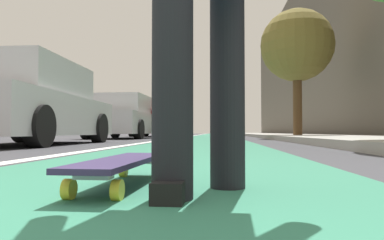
{
  "coord_description": "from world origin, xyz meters",
  "views": [
    {
      "loc": [
        -0.58,
        -0.33,
        0.22
      ],
      "look_at": [
        12.73,
        0.65,
        0.67
      ],
      "focal_mm": 33.69,
      "sensor_mm": 36.0,
      "label": 1
    }
  ],
  "objects_px": {
    "parked_car_far": "(156,123)",
    "street_tree_mid": "(297,46)",
    "traffic_light": "(186,83)",
    "parked_car_mid": "(125,118)",
    "parked_car_near": "(28,105)",
    "pedestrian_distant": "(159,114)",
    "skateboard": "(122,164)"
  },
  "relations": [
    {
      "from": "parked_car_mid",
      "to": "traffic_light",
      "type": "height_order",
      "value": "traffic_light"
    },
    {
      "from": "parked_car_far",
      "to": "street_tree_mid",
      "type": "relative_size",
      "value": 1.02
    },
    {
      "from": "parked_car_near",
      "to": "parked_car_far",
      "type": "height_order",
      "value": "parked_car_far"
    },
    {
      "from": "parked_car_mid",
      "to": "pedestrian_distant",
      "type": "height_order",
      "value": "pedestrian_distant"
    },
    {
      "from": "parked_car_far",
      "to": "parked_car_mid",
      "type": "bearing_deg",
      "value": 179.52
    },
    {
      "from": "parked_car_mid",
      "to": "street_tree_mid",
      "type": "bearing_deg",
      "value": -87.36
    },
    {
      "from": "traffic_light",
      "to": "pedestrian_distant",
      "type": "distance_m",
      "value": 8.73
    },
    {
      "from": "parked_car_near",
      "to": "pedestrian_distant",
      "type": "distance_m",
      "value": 6.73
    },
    {
      "from": "parked_car_mid",
      "to": "parked_car_near",
      "type": "bearing_deg",
      "value": 178.74
    },
    {
      "from": "parked_car_mid",
      "to": "pedestrian_distant",
      "type": "relative_size",
      "value": 3.0
    },
    {
      "from": "street_tree_mid",
      "to": "parked_car_near",
      "type": "bearing_deg",
      "value": 136.68
    },
    {
      "from": "traffic_light",
      "to": "parked_car_near",
      "type": "bearing_deg",
      "value": 174.49
    },
    {
      "from": "parked_car_near",
      "to": "parked_car_far",
      "type": "relative_size",
      "value": 0.89
    },
    {
      "from": "street_tree_mid",
      "to": "pedestrian_distant",
      "type": "xyz_separation_m",
      "value": [
        0.12,
        4.87,
        -2.35
      ]
    },
    {
      "from": "skateboard",
      "to": "parked_car_far",
      "type": "distance_m",
      "value": 17.11
    },
    {
      "from": "parked_car_far",
      "to": "pedestrian_distant",
      "type": "relative_size",
      "value": 3.03
    },
    {
      "from": "parked_car_near",
      "to": "pedestrian_distant",
      "type": "height_order",
      "value": "pedestrian_distant"
    },
    {
      "from": "parked_car_near",
      "to": "parked_car_mid",
      "type": "relative_size",
      "value": 0.9
    },
    {
      "from": "parked_car_near",
      "to": "street_tree_mid",
      "type": "height_order",
      "value": "street_tree_mid"
    },
    {
      "from": "skateboard",
      "to": "parked_car_far",
      "type": "relative_size",
      "value": 0.18
    },
    {
      "from": "parked_car_mid",
      "to": "skateboard",
      "type": "bearing_deg",
      "value": -165.38
    },
    {
      "from": "skateboard",
      "to": "parked_car_mid",
      "type": "xyz_separation_m",
      "value": [
        10.93,
        2.85,
        0.61
      ]
    },
    {
      "from": "parked_car_far",
      "to": "pedestrian_distant",
      "type": "distance_m",
      "value": 5.65
    },
    {
      "from": "parked_car_mid",
      "to": "traffic_light",
      "type": "distance_m",
      "value": 9.24
    },
    {
      "from": "parked_car_near",
      "to": "street_tree_mid",
      "type": "relative_size",
      "value": 0.91
    },
    {
      "from": "parked_car_near",
      "to": "traffic_light",
      "type": "xyz_separation_m",
      "value": [
        15.04,
        -1.45,
        2.42
      ]
    },
    {
      "from": "traffic_light",
      "to": "parked_car_far",
      "type": "bearing_deg",
      "value": 156.31
    },
    {
      "from": "traffic_light",
      "to": "street_tree_mid",
      "type": "relative_size",
      "value": 1.01
    },
    {
      "from": "parked_car_mid",
      "to": "street_tree_mid",
      "type": "distance_m",
      "value": 6.5
    },
    {
      "from": "skateboard",
      "to": "pedestrian_distant",
      "type": "height_order",
      "value": "pedestrian_distant"
    },
    {
      "from": "skateboard",
      "to": "parked_car_near",
      "type": "height_order",
      "value": "parked_car_near"
    },
    {
      "from": "street_tree_mid",
      "to": "pedestrian_distant",
      "type": "bearing_deg",
      "value": 88.59
    }
  ]
}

